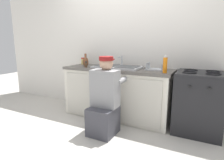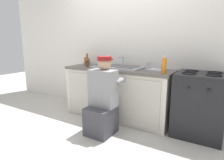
% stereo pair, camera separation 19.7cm
% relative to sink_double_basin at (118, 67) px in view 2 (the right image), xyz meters
% --- Properties ---
extents(ground_plane, '(12.00, 12.00, 0.00)m').
position_rel_sink_double_basin_xyz_m(ground_plane, '(0.00, -0.30, -0.89)').
color(ground_plane, beige).
extents(back_wall, '(6.00, 0.10, 2.50)m').
position_rel_sink_double_basin_xyz_m(back_wall, '(0.00, 0.35, 0.36)').
color(back_wall, silver).
rests_on(back_wall, ground_plane).
extents(counter_cabinet, '(1.82, 0.62, 0.82)m').
position_rel_sink_double_basin_xyz_m(counter_cabinet, '(0.00, -0.01, -0.47)').
color(counter_cabinet, silver).
rests_on(counter_cabinet, ground_plane).
extents(countertop, '(1.86, 0.62, 0.04)m').
position_rel_sink_double_basin_xyz_m(countertop, '(0.00, -0.00, -0.04)').
color(countertop, '#5B5651').
rests_on(countertop, counter_cabinet).
extents(sink_double_basin, '(0.80, 0.44, 0.19)m').
position_rel_sink_double_basin_xyz_m(sink_double_basin, '(0.00, 0.00, 0.00)').
color(sink_double_basin, silver).
rests_on(sink_double_basin, countertop).
extents(stove_range, '(0.64, 0.62, 0.90)m').
position_rel_sink_double_basin_xyz_m(stove_range, '(1.29, -0.00, -0.44)').
color(stove_range, black).
rests_on(stove_range, ground_plane).
extents(plumber_person, '(0.42, 0.61, 1.10)m').
position_rel_sink_double_basin_xyz_m(plumber_person, '(0.10, -0.64, -0.43)').
color(plumber_person, '#3F3F47').
rests_on(plumber_person, ground_plane).
extents(spice_bottle_pepper, '(0.04, 0.04, 0.10)m').
position_rel_sink_double_basin_xyz_m(spice_bottle_pepper, '(-0.50, -0.20, 0.03)').
color(spice_bottle_pepper, '#513823').
rests_on(spice_bottle_pepper, countertop).
extents(condiment_jar, '(0.07, 0.07, 0.13)m').
position_rel_sink_double_basin_xyz_m(condiment_jar, '(-0.82, 0.16, 0.05)').
color(condiment_jar, '#DBB760').
rests_on(condiment_jar, countertop).
extents(soap_bottle_orange, '(0.06, 0.06, 0.25)m').
position_rel_sink_double_basin_xyz_m(soap_bottle_orange, '(0.83, -0.18, 0.09)').
color(soap_bottle_orange, orange).
rests_on(soap_bottle_orange, countertop).
extents(dish_rack_tray, '(0.28, 0.22, 0.11)m').
position_rel_sink_double_basin_xyz_m(dish_rack_tray, '(0.64, 0.05, 0.01)').
color(dish_rack_tray, '#B2B7BC').
rests_on(dish_rack_tray, countertop).
extents(vase_decorative, '(0.10, 0.10, 0.23)m').
position_rel_sink_double_basin_xyz_m(vase_decorative, '(-0.57, -0.11, 0.07)').
color(vase_decorative, brown).
rests_on(vase_decorative, countertop).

